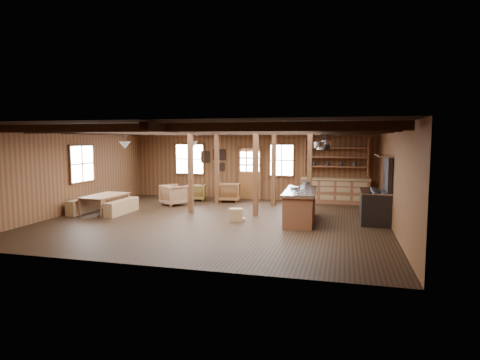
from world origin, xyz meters
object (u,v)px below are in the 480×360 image
object	(u,v)px
armchair_a	(197,192)
armchair_b	(229,192)
dining_table	(106,204)
kitchen_island	(300,206)
armchair_c	(174,195)
commercial_range	(377,201)

from	to	relation	value
armchair_a	armchair_b	world-z (taller)	armchair_b
dining_table	armchair_b	distance (m)	4.71
kitchen_island	armchair_c	distance (m)	5.18
kitchen_island	armchair_a	bearing A→B (deg)	142.98
commercial_range	dining_table	size ratio (longest dim) A/B	1.17
commercial_range	armchair_c	bearing A→B (deg)	168.62
kitchen_island	armchair_c	world-z (taller)	kitchen_island
armchair_b	armchair_a	bearing A→B (deg)	-5.86
kitchen_island	dining_table	world-z (taller)	kitchen_island
dining_table	kitchen_island	bearing A→B (deg)	-86.15
commercial_range	armchair_b	bearing A→B (deg)	152.54
armchair_b	commercial_range	bearing A→B (deg)	143.87
armchair_a	armchair_b	xyz separation A→B (m)	(1.34, 0.07, 0.05)
dining_table	armchair_a	size ratio (longest dim) A/B	2.33
kitchen_island	armchair_a	world-z (taller)	kitchen_island
commercial_range	armchair_c	size ratio (longest dim) A/B	2.37
dining_table	armchair_c	world-z (taller)	armchair_c
dining_table	armchair_a	bearing A→B (deg)	-28.26
kitchen_island	commercial_range	world-z (taller)	commercial_range
commercial_range	armchair_b	xyz separation A→B (m)	(-5.27, 2.74, -0.26)
armchair_c	armchair_b	bearing A→B (deg)	-108.01
armchair_a	armchair_c	bearing A→B (deg)	59.86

